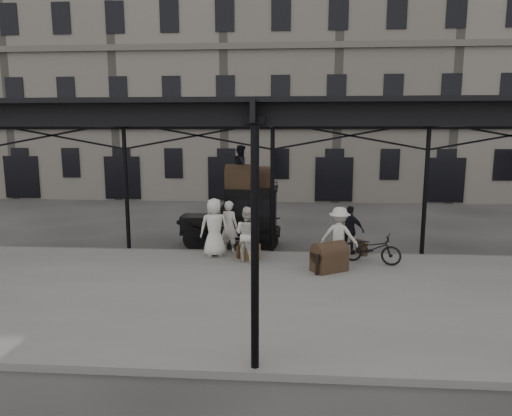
{
  "coord_description": "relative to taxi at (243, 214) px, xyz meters",
  "views": [
    {
      "loc": [
        0.55,
        -13.11,
        4.17
      ],
      "look_at": [
        -0.52,
        1.6,
        1.7
      ],
      "focal_mm": 32.0,
      "sensor_mm": 36.0,
      "label": 1
    }
  ],
  "objects": [
    {
      "name": "ground",
      "position": [
        1.12,
        -3.2,
        -1.2
      ],
      "size": [
        120.0,
        120.0,
        0.0
      ],
      "primitive_type": "plane",
      "color": "#383533",
      "rests_on": "ground"
    },
    {
      "name": "platform",
      "position": [
        1.12,
        -5.2,
        -1.13
      ],
      "size": [
        28.0,
        8.0,
        0.15
      ],
      "primitive_type": "cube",
      "color": "slate",
      "rests_on": "ground"
    },
    {
      "name": "canopy",
      "position": [
        1.12,
        -4.93,
        3.39
      ],
      "size": [
        22.5,
        9.0,
        4.74
      ],
      "color": "black",
      "rests_on": "ground"
    },
    {
      "name": "building_frontage",
      "position": [
        1.12,
        14.8,
        5.8
      ],
      "size": [
        64.0,
        8.0,
        14.0
      ],
      "primitive_type": "cube",
      "color": "slate",
      "rests_on": "ground"
    },
    {
      "name": "taxi",
      "position": [
        0.0,
        0.0,
        0.0
      ],
      "size": [
        3.65,
        1.55,
        2.18
      ],
      "color": "black",
      "rests_on": "ground"
    },
    {
      "name": "porter_left",
      "position": [
        -0.31,
        -1.46,
        -0.17
      ],
      "size": [
        0.76,
        0.65,
        1.76
      ],
      "primitive_type": "imported",
      "rotation": [
        0.0,
        0.0,
        2.72
      ],
      "color": "silver",
      "rests_on": "platform"
    },
    {
      "name": "porter_midleft",
      "position": [
        0.39,
        -2.52,
        -0.18
      ],
      "size": [
        1.07,
        1.01,
        1.74
      ],
      "primitive_type": "imported",
      "rotation": [
        0.0,
        0.0,
        2.59
      ],
      "color": "silver",
      "rests_on": "platform"
    },
    {
      "name": "porter_centre",
      "position": [
        -0.73,
        -1.97,
        -0.1
      ],
      "size": [
        1.04,
        0.79,
        1.91
      ],
      "primitive_type": "imported",
      "rotation": [
        0.0,
        0.0,
        3.35
      ],
      "color": "silver",
      "rests_on": "platform"
    },
    {
      "name": "porter_official",
      "position": [
        3.7,
        -1.4,
        -0.24
      ],
      "size": [
        1.03,
        0.79,
        1.62
      ],
      "primitive_type": "imported",
      "rotation": [
        0.0,
        0.0,
        2.67
      ],
      "color": "black",
      "rests_on": "platform"
    },
    {
      "name": "porter_right",
      "position": [
        3.22,
        -2.57,
        -0.17
      ],
      "size": [
        1.29,
        0.97,
        1.77
      ],
      "primitive_type": "imported",
      "rotation": [
        0.0,
        0.0,
        2.84
      ],
      "color": "silver",
      "rests_on": "platform"
    },
    {
      "name": "bicycle",
      "position": [
        4.24,
        -2.43,
        -0.58
      ],
      "size": [
        1.91,
        1.24,
        0.95
      ],
      "primitive_type": "imported",
      "rotation": [
        0.0,
        0.0,
        1.2
      ],
      "color": "black",
      "rests_on": "platform"
    },
    {
      "name": "porter_roof",
      "position": [
        -0.03,
        -0.1,
        1.74
      ],
      "size": [
        0.62,
        0.77,
        1.53
      ],
      "primitive_type": "imported",
      "rotation": [
        0.0,
        0.0,
        1.62
      ],
      "color": "black",
      "rests_on": "taxi"
    },
    {
      "name": "steamer_trunk_roof_near",
      "position": [
        -0.08,
        -0.25,
        1.33
      ],
      "size": [
        1.04,
        0.72,
        0.71
      ],
      "primitive_type": null,
      "rotation": [
        0.0,
        0.0,
        -0.13
      ],
      "color": "#3F2F1D",
      "rests_on": "taxi"
    },
    {
      "name": "steamer_trunk_roof_far",
      "position": [
        0.67,
        0.2,
        1.29
      ],
      "size": [
        0.93,
        0.65,
        0.64
      ],
      "primitive_type": null,
      "rotation": [
        0.0,
        0.0,
        -0.15
      ],
      "color": "#3F2F1D",
      "rests_on": "taxi"
    },
    {
      "name": "steamer_trunk_platform",
      "position": [
        2.87,
        -3.33,
        -0.69
      ],
      "size": [
        1.16,
        1.04,
        0.72
      ],
      "primitive_type": null,
      "rotation": [
        0.0,
        0.0,
        0.56
      ],
      "color": "#3F2F1D",
      "rests_on": "platform"
    },
    {
      "name": "wicker_hamper",
      "position": [
        0.43,
        -2.2,
        -0.8
      ],
      "size": [
        0.72,
        0.63,
        0.5
      ],
      "primitive_type": "cube",
      "rotation": [
        0.0,
        0.0,
        0.36
      ],
      "color": "olive",
      "rests_on": "platform"
    },
    {
      "name": "suitcase_upright",
      "position": [
        4.1,
        -1.4,
        -0.83
      ],
      "size": [
        0.3,
        0.62,
        0.45
      ],
      "primitive_type": "cube",
      "rotation": [
        0.0,
        0.0,
        0.27
      ],
      "color": "#3F2F1D",
      "rests_on": "platform"
    },
    {
      "name": "suitcase_flat",
      "position": [
        0.29,
        -2.05,
        -0.85
      ],
      "size": [
        0.6,
        0.43,
        0.4
      ],
      "primitive_type": "cube",
      "rotation": [
        0.0,
        0.0,
        0.52
      ],
      "color": "#3F2F1D",
      "rests_on": "platform"
    }
  ]
}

